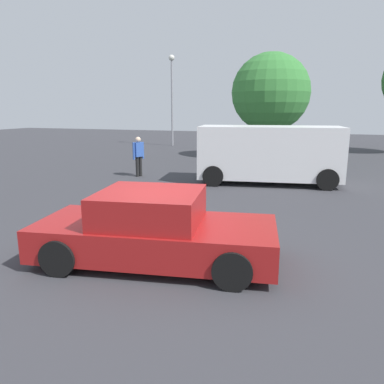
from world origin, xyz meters
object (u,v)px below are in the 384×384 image
object	(u,v)px
pedestrian	(138,153)
sedan_foreground	(154,230)
van_white	(269,153)
light_post_near	(172,85)

from	to	relation	value
pedestrian	sedan_foreground	bearing A→B (deg)	143.64
van_white	pedestrian	xyz separation A→B (m)	(-5.34, -0.29, -0.18)
van_white	light_post_near	size ratio (longest dim) A/B	0.81
light_post_near	sedan_foreground	bearing A→B (deg)	-68.57
light_post_near	pedestrian	bearing A→B (deg)	-73.69
sedan_foreground	van_white	distance (m)	8.31
pedestrian	light_post_near	size ratio (longest dim) A/B	0.25
van_white	light_post_near	world-z (taller)	light_post_near
sedan_foreground	pedestrian	xyz separation A→B (m)	(-4.43, 7.96, 0.38)
van_white	pedestrian	bearing A→B (deg)	-6.03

